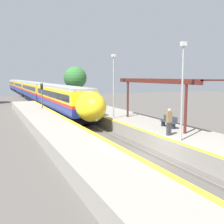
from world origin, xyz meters
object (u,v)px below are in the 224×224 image
(railway_signal, at_px, (42,96))
(lamppost_near, at_px, (182,86))
(lamppost_mid, at_px, (114,82))
(person_waiting, at_px, (169,121))
(platform_bench, at_px, (169,121))
(train, at_px, (29,89))

(railway_signal, distance_m, lamppost_near, 21.90)
(railway_signal, relative_size, lamppost_mid, 0.68)
(railway_signal, bearing_deg, lamppost_mid, -67.01)
(railway_signal, distance_m, lamppost_mid, 12.23)
(railway_signal, height_order, lamppost_mid, lamppost_mid)
(person_waiting, distance_m, lamppost_near, 2.88)
(platform_bench, height_order, lamppost_mid, lamppost_mid)
(railway_signal, relative_size, lamppost_near, 0.68)
(lamppost_near, bearing_deg, person_waiting, 82.50)
(platform_bench, bearing_deg, lamppost_mid, 107.33)
(platform_bench, xyz_separation_m, lamppost_mid, (-1.93, 6.19, 2.90))
(lamppost_near, bearing_deg, railway_signal, 102.50)
(person_waiting, height_order, railway_signal, railway_signal)
(train, height_order, railway_signal, railway_signal)
(train, bearing_deg, lamppost_near, -87.38)
(platform_bench, xyz_separation_m, person_waiting, (-1.73, -2.43, 0.47))
(lamppost_mid, bearing_deg, railway_signal, 112.99)
(platform_bench, height_order, railway_signal, railway_signal)
(train, bearing_deg, lamppost_mid, -86.73)
(railway_signal, bearing_deg, person_waiting, -76.00)
(person_waiting, bearing_deg, railway_signal, 104.00)
(railway_signal, bearing_deg, lamppost_near, -77.50)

